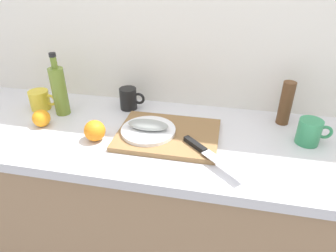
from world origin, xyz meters
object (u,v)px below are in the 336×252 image
at_px(white_plate, 148,130).
at_px(chef_knife, 205,151).
at_px(fish_fillet, 148,125).
at_px(coffee_mug_1, 40,100).
at_px(coffee_mug_0, 310,132).
at_px(olive_oil_bottle, 59,90).
at_px(pepper_mill, 286,103).
at_px(coffee_mug_2, 129,99).
at_px(cutting_board, 168,135).

xyz_separation_m(white_plate, chef_knife, (0.23, -0.10, 0.00)).
relative_size(fish_fillet, coffee_mug_1, 1.25).
bearing_deg(fish_fillet, coffee_mug_0, 7.36).
distance_m(fish_fillet, chef_knife, 0.25).
bearing_deg(olive_oil_bottle, chef_knife, -17.71).
xyz_separation_m(white_plate, pepper_mill, (0.53, 0.22, 0.07)).
distance_m(fish_fillet, pepper_mill, 0.58).
distance_m(white_plate, coffee_mug_2, 0.27).
xyz_separation_m(olive_oil_bottle, coffee_mug_1, (-0.12, 0.02, -0.07)).
bearing_deg(coffee_mug_1, coffee_mug_0, -2.72).
bearing_deg(cutting_board, chef_knife, -35.49).
height_order(coffee_mug_2, pepper_mill, pepper_mill).
bearing_deg(fish_fillet, pepper_mill, 22.52).
relative_size(fish_fillet, coffee_mug_0, 1.27).
bearing_deg(coffee_mug_0, coffee_mug_1, 177.28).
bearing_deg(cutting_board, coffee_mug_0, 7.17).
bearing_deg(chef_knife, cutting_board, -172.80).
xyz_separation_m(cutting_board, coffee_mug_2, (-0.23, 0.21, 0.04)).
bearing_deg(olive_oil_bottle, fish_fillet, -14.63).
bearing_deg(fish_fillet, olive_oil_bottle, 165.37).
bearing_deg(white_plate, olive_oil_bottle, 165.37).
distance_m(cutting_board, white_plate, 0.08).
distance_m(fish_fillet, coffee_mug_2, 0.27).
relative_size(white_plate, coffee_mug_1, 1.67).
xyz_separation_m(chef_knife, coffee_mug_0, (0.38, 0.18, 0.02)).
relative_size(coffee_mug_1, coffee_mug_2, 1.09).
distance_m(cutting_board, pepper_mill, 0.51).
height_order(fish_fillet, olive_oil_bottle, olive_oil_bottle).
relative_size(coffee_mug_0, pepper_mill, 0.68).
bearing_deg(white_plate, fish_fillet, 153.43).
height_order(chef_knife, olive_oil_bottle, olive_oil_bottle).
height_order(olive_oil_bottle, pepper_mill, olive_oil_bottle).
relative_size(chef_knife, coffee_mug_0, 1.83).
bearing_deg(white_plate, coffee_mug_2, 124.44).
bearing_deg(fish_fillet, chef_knife, -23.12).
bearing_deg(cutting_board, olive_oil_bottle, 168.79).
relative_size(cutting_board, coffee_mug_0, 3.12).
distance_m(chef_knife, pepper_mill, 0.45).
height_order(fish_fillet, coffee_mug_1, coffee_mug_1).
height_order(coffee_mug_0, pepper_mill, pepper_mill).
bearing_deg(olive_oil_bottle, cutting_board, -11.21).
distance_m(olive_oil_bottle, coffee_mug_0, 1.05).
bearing_deg(olive_oil_bottle, pepper_mill, 6.46).
height_order(fish_fillet, coffee_mug_2, coffee_mug_2).
bearing_deg(pepper_mill, chef_knife, -133.15).
bearing_deg(pepper_mill, white_plate, -157.48).
bearing_deg(white_plate, pepper_mill, 22.52).
distance_m(white_plate, olive_oil_bottle, 0.45).
xyz_separation_m(fish_fillet, olive_oil_bottle, (-0.43, 0.11, 0.06)).
xyz_separation_m(chef_knife, coffee_mug_2, (-0.38, 0.32, 0.02)).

